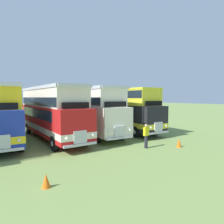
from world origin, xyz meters
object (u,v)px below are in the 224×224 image
Objects in this scene: bus_second_in_row at (0,114)px; marshal_person at (146,136)px; bus_fifth_in_row at (120,108)px; cone_near_end at (179,143)px; bus_third_in_row at (51,112)px; cone_mid_row at (46,181)px; bus_fourth_in_row at (89,110)px.

marshal_person is (8.52, -7.31, -1.47)m from bus_second_in_row.
bus_fifth_in_row is at bearing 68.04° from marshal_person.
bus_third_in_row is at bearing 130.43° from cone_near_end.
bus_fourth_in_row is at bearing 54.99° from cone_mid_row.
bus_second_in_row is 5.74× the size of marshal_person.
bus_third_in_row is at bearing -5.08° from bus_second_in_row.
bus_fifth_in_row is (11.52, 0.12, 0.12)m from bus_second_in_row.
bus_fifth_in_row is at bearing 42.70° from cone_mid_row.
bus_second_in_row is 0.87× the size of bus_fourth_in_row.
bus_second_in_row is 17.36× the size of cone_mid_row.
bus_second_in_row is at bearing -179.39° from bus_fifth_in_row.
cone_near_end is (3.03, -8.42, -2.04)m from bus_fourth_in_row.
cone_mid_row is at bearing -162.75° from marshal_person.
bus_third_in_row reaches higher than cone_mid_row.
cone_near_end is at bearing -26.95° from marshal_person.
bus_third_in_row is 3.87m from bus_fourth_in_row.
bus_fifth_in_row is 8.85m from cone_near_end.
bus_fifth_in_row is 8.17m from marshal_person.
bus_second_in_row is 15.16× the size of cone_near_end.
bus_second_in_row and bus_fourth_in_row have the same top height.
marshal_person reaches higher than cone_mid_row.
bus_fourth_in_row is 19.98× the size of cone_mid_row.
bus_fourth_in_row is 9.18m from cone_near_end.
bus_fourth_in_row is at bearing 5.06° from bus_third_in_row.
cone_near_end is at bearing 7.27° from cone_mid_row.
marshal_person is at bearing 17.25° from cone_mid_row.
bus_fifth_in_row reaches higher than marshal_person.
bus_third_in_row is 10.81m from cone_near_end.
cone_mid_row is (-2.92, -9.33, -2.08)m from bus_third_in_row.
bus_fourth_in_row is 7.50m from marshal_person.
bus_third_in_row reaches higher than cone_near_end.
cone_near_end is at bearing -38.16° from bus_second_in_row.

